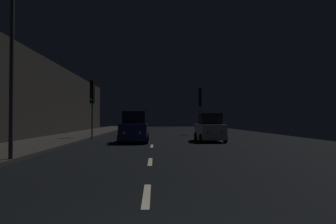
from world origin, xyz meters
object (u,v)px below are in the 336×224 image
streetlamp_overhead (24,29)px  car_parked_right_far (210,129)px  traffic_light_far_right (200,101)px  car_approaching_headlights (134,128)px  traffic_light_far_left (92,96)px

streetlamp_overhead → car_parked_right_far: streetlamp_overhead is taller
traffic_light_far_right → car_approaching_headlights: 13.12m
car_approaching_headlights → traffic_light_far_right: bearing=150.7°
car_approaching_headlights → car_parked_right_far: (5.50, 0.73, -0.06)m
streetlamp_overhead → traffic_light_far_right: bearing=65.5°
traffic_light_far_left → car_parked_right_far: 10.20m
traffic_light_far_right → car_parked_right_far: size_ratio=1.21×
traffic_light_far_right → car_approaching_headlights: (-6.30, -11.21, -2.62)m
streetlamp_overhead → car_approaching_headlights: (3.53, 10.34, -4.05)m
traffic_light_far_right → car_parked_right_far: traffic_light_far_right is taller
car_approaching_headlights → car_parked_right_far: 5.55m
traffic_light_far_left → car_parked_right_far: (9.28, -3.35, -2.60)m
traffic_light_far_left → streetlamp_overhead: (0.24, -14.41, 1.51)m
traffic_light_far_left → car_parked_right_far: traffic_light_far_left is taller
traffic_light_far_left → car_approaching_headlights: size_ratio=1.12×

